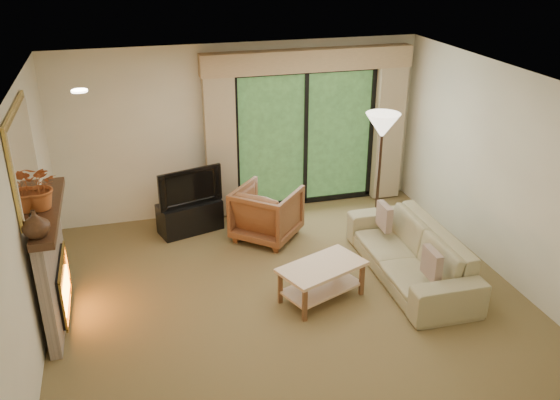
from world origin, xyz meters
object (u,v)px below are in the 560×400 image
object	(u,v)px
media_console	(190,217)
sofa	(410,253)
armchair	(267,213)
coffee_table	(321,282)

from	to	relation	value
media_console	sofa	world-z (taller)	sofa
armchair	sofa	distance (m)	2.11
media_console	coffee_table	bearing A→B (deg)	-76.10
media_console	armchair	size ratio (longest dim) A/B	1.07
armchair	coffee_table	xyz separation A→B (m)	(0.24, -1.70, -0.16)
media_console	armchair	bearing A→B (deg)	-42.04
coffee_table	media_console	bearing A→B (deg)	98.23
media_console	armchair	distance (m)	1.16
media_console	coffee_table	world-z (taller)	coffee_table
sofa	armchair	bearing A→B (deg)	-133.96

